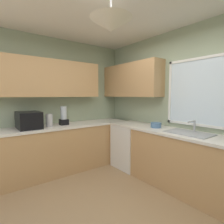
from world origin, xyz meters
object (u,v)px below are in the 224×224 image
Objects in this scene: sink_assembly at (189,133)px; dishwasher at (131,146)px; bowl at (156,125)px; blender_appliance at (64,117)px; kettle at (49,120)px; microwave at (29,120)px.

dishwasher is at bearing -178.34° from sink_assembly.
blender_appliance is (-1.28, -1.19, 0.12)m from bowl.
kettle is 1.95m from bowl.
dishwasher is 1.69m from kettle.
microwave is at bearing -110.21° from dishwasher.
blender_appliance is (-0.02, 0.29, 0.04)m from kettle.
blender_appliance is (-1.90, -1.20, 0.15)m from sink_assembly.
microwave reaches higher than bowl.
dishwasher is at bearing -177.23° from bowl.
dishwasher is 1.32× the size of sink_assembly.
microwave is 0.34m from kettle.
kettle is at bearing -86.03° from blender_appliance.
blender_appliance is at bearing -137.02° from bowl.
blender_appliance reaches higher than microwave.
kettle is 0.29m from blender_appliance.
microwave is 2.64m from sink_assembly.
blender_appliance is at bearing 93.97° from kettle.
dishwasher is 1.48m from blender_appliance.
kettle reaches higher than dishwasher.
dishwasher is 0.81m from bowl.
sink_assembly is (1.88, 1.49, -0.11)m from kettle.
kettle is at bearing -141.65° from sink_assembly.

